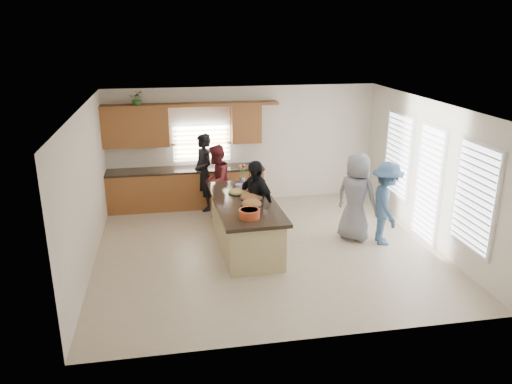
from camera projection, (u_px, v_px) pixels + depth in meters
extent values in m
plane|color=beige|center=(267.00, 249.00, 9.75)|extent=(6.50, 6.50, 0.00)
cube|color=silver|center=(243.00, 145.00, 12.11)|extent=(6.50, 0.02, 2.80)
cube|color=silver|center=(313.00, 247.00, 6.51)|extent=(6.50, 0.02, 2.80)
cube|color=silver|center=(86.00, 190.00, 8.77)|extent=(0.02, 6.00, 2.80)
cube|color=silver|center=(428.00, 172.00, 9.85)|extent=(0.02, 6.00, 2.80)
cube|color=white|center=(268.00, 105.00, 8.86)|extent=(6.50, 6.00, 0.02)
cube|color=brown|center=(186.00, 189.00, 11.88)|extent=(3.65, 0.62, 0.90)
cube|color=black|center=(185.00, 170.00, 11.73)|extent=(3.70, 0.65, 0.05)
cube|color=brown|center=(135.00, 127.00, 11.35)|extent=(1.50, 0.36, 0.90)
cube|color=brown|center=(246.00, 123.00, 11.78)|extent=(0.70, 0.36, 0.90)
cube|color=brown|center=(191.00, 105.00, 11.41)|extent=(4.05, 0.40, 0.06)
cube|color=brown|center=(202.00, 144.00, 11.88)|extent=(1.35, 0.08, 0.85)
cube|color=white|center=(398.00, 155.00, 11.05)|extent=(0.06, 1.10, 1.75)
cube|color=white|center=(428.00, 184.00, 9.83)|extent=(0.06, 0.85, 2.25)
cube|color=white|center=(474.00, 197.00, 8.35)|extent=(0.06, 1.10, 1.75)
cube|color=tan|center=(245.00, 225.00, 9.74)|extent=(1.08, 2.53, 0.88)
cube|color=black|center=(245.00, 203.00, 9.59)|extent=(1.23, 2.74, 0.07)
cube|color=black|center=(245.00, 244.00, 9.87)|extent=(1.00, 2.45, 0.08)
cylinder|color=black|center=(251.00, 205.00, 9.34)|extent=(0.42, 0.42, 0.02)
ellipsoid|color=#AA6C35|center=(251.00, 204.00, 9.33)|extent=(0.37, 0.37, 0.17)
cylinder|color=black|center=(252.00, 198.00, 9.70)|extent=(0.47, 0.47, 0.02)
ellipsoid|color=#AA6C35|center=(252.00, 197.00, 9.70)|extent=(0.43, 0.43, 0.19)
cylinder|color=black|center=(237.00, 193.00, 9.99)|extent=(0.37, 0.37, 0.02)
ellipsoid|color=#DCBC5D|center=(237.00, 192.00, 9.98)|extent=(0.33, 0.33, 0.15)
cylinder|color=#C74A24|center=(249.00, 214.00, 8.72)|extent=(0.37, 0.37, 0.15)
cylinder|color=#F4EAC2|center=(249.00, 211.00, 8.70)|extent=(0.31, 0.31, 0.04)
cylinder|color=white|center=(265.00, 213.00, 8.81)|extent=(0.07, 0.07, 0.11)
cylinder|color=#A082BE|center=(240.00, 185.00, 10.41)|extent=(0.19, 0.19, 0.05)
cylinder|color=silver|center=(242.00, 180.00, 10.65)|extent=(0.12, 0.12, 0.14)
imported|color=#3E7830|center=(137.00, 99.00, 11.16)|extent=(0.39, 0.35, 0.38)
imported|color=black|center=(204.00, 172.00, 11.59)|extent=(0.64, 0.77, 1.81)
imported|color=maroon|center=(216.00, 181.00, 11.23)|extent=(0.92, 1.00, 1.65)
imported|color=black|center=(255.00, 202.00, 9.81)|extent=(0.88, 1.06, 1.70)
imported|color=#3F6089|center=(386.00, 203.00, 9.78)|extent=(0.81, 1.17, 1.67)
imported|color=slate|center=(356.00, 197.00, 9.94)|extent=(1.00, 1.04, 1.80)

